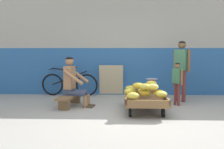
# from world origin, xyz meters

# --- Properties ---
(ground_plane) EXTENTS (80.00, 80.00, 0.00)m
(ground_plane) POSITION_xyz_m (0.00, 0.00, 0.00)
(ground_plane) COLOR #A39E93
(back_wall) EXTENTS (16.00, 0.30, 3.28)m
(back_wall) POSITION_xyz_m (0.00, 2.87, 1.64)
(back_wall) COLOR #2D609E
(back_wall) RESTS_ON ground
(banana_cart) EXTENTS (0.85, 1.45, 0.36)m
(banana_cart) POSITION_xyz_m (0.30, 0.65, 0.24)
(banana_cart) COLOR brown
(banana_cart) RESTS_ON ground
(banana_pile) EXTENTS (0.87, 1.23, 0.26)m
(banana_pile) POSITION_xyz_m (0.29, 0.55, 0.47)
(banana_pile) COLOR yellow
(banana_pile) RESTS_ON banana_cart
(low_bench) EXTENTS (0.45, 1.13, 0.27)m
(low_bench) POSITION_xyz_m (-1.37, 1.07, 0.20)
(low_bench) COLOR brown
(low_bench) RESTS_ON ground
(vendor_seated) EXTENTS (0.72, 0.55, 1.14)m
(vendor_seated) POSITION_xyz_m (-1.28, 1.06, 0.57)
(vendor_seated) COLOR #9E704C
(vendor_seated) RESTS_ON ground
(plastic_crate) EXTENTS (0.36, 0.28, 0.30)m
(plastic_crate) POSITION_xyz_m (0.59, 1.65, 0.15)
(plastic_crate) COLOR #19847F
(plastic_crate) RESTS_ON ground
(weighing_scale) EXTENTS (0.30, 0.30, 0.29)m
(weighing_scale) POSITION_xyz_m (0.59, 1.65, 0.45)
(weighing_scale) COLOR #28282D
(weighing_scale) RESTS_ON plastic_crate
(bicycle_near_left) EXTENTS (1.66, 0.48, 0.86)m
(bicycle_near_left) POSITION_xyz_m (-1.68, 2.48, 0.35)
(bicycle_near_left) COLOR black
(bicycle_near_left) RESTS_ON ground
(sign_board) EXTENTS (0.70, 0.19, 0.89)m
(sign_board) POSITION_xyz_m (-0.47, 2.66, 0.44)
(sign_board) COLOR #C6B289
(sign_board) RESTS_ON ground
(customer_adult) EXTENTS (0.36, 0.39, 1.53)m
(customer_adult) POSITION_xyz_m (1.34, 1.74, 0.95)
(customer_adult) COLOR brown
(customer_adult) RESTS_ON ground
(customer_child) EXTENTS (0.22, 0.27, 1.00)m
(customer_child) POSITION_xyz_m (1.13, 1.25, 0.62)
(customer_child) COLOR brown
(customer_child) RESTS_ON ground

